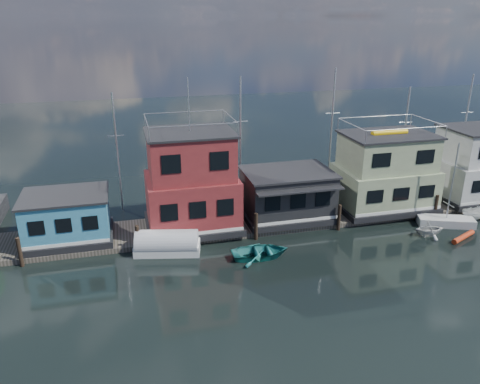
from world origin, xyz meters
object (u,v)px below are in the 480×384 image
object	(u,v)px
dinghy_teal	(260,252)
dinghy_white	(429,229)
houseboat_blue	(67,217)
houseboat_dark	(287,194)
houseboat_green	(385,173)
houseboat_red	(192,183)
day_sailer	(446,221)
motorboat	(478,214)
tarp_runabout	(167,244)
red_kayak	(463,237)

from	to	relation	value
dinghy_teal	dinghy_white	xyz separation A→B (m)	(13.98, 0.10, 0.19)
houseboat_blue	dinghy_white	bearing A→B (deg)	-11.46
houseboat_dark	houseboat_green	xyz separation A→B (m)	(9.00, 0.02, 1.13)
houseboat_red	day_sailer	bearing A→B (deg)	-11.49
houseboat_green	day_sailer	size ratio (longest dim) A/B	1.19
houseboat_dark	motorboat	bearing A→B (deg)	-13.83
day_sailer	dinghy_teal	size ratio (longest dim) A/B	1.69
houseboat_blue	day_sailer	size ratio (longest dim) A/B	0.91
houseboat_green	day_sailer	bearing A→B (deg)	-49.40
houseboat_blue	houseboat_red	xyz separation A→B (m)	(9.50, 0.00, 1.90)
motorboat	dinghy_teal	xyz separation A→B (m)	(-19.89, -1.74, -0.18)
houseboat_dark	motorboat	size ratio (longest dim) A/B	2.33
motorboat	houseboat_dark	bearing A→B (deg)	74.51
day_sailer	dinghy_white	bearing A→B (deg)	-131.15
houseboat_dark	tarp_runabout	bearing A→B (deg)	-162.52
houseboat_blue	houseboat_red	size ratio (longest dim) A/B	0.54
houseboat_blue	houseboat_dark	world-z (taller)	houseboat_dark
houseboat_red	dinghy_white	xyz separation A→B (m)	(17.99, -5.57, -3.48)
houseboat_dark	houseboat_green	size ratio (longest dim) A/B	0.88
motorboat	red_kayak	bearing A→B (deg)	126.44
houseboat_green	motorboat	world-z (taller)	houseboat_green
houseboat_red	motorboat	distance (m)	24.47
dinghy_teal	dinghy_white	world-z (taller)	dinghy_white
houseboat_blue	dinghy_white	world-z (taller)	houseboat_blue
houseboat_blue	tarp_runabout	size ratio (longest dim) A/B	1.28
motorboat	houseboat_green	bearing A→B (deg)	58.65
houseboat_green	tarp_runabout	bearing A→B (deg)	-170.35
houseboat_dark	dinghy_teal	world-z (taller)	houseboat_dark
houseboat_blue	tarp_runabout	bearing A→B (deg)	-25.09
dinghy_white	tarp_runabout	bearing A→B (deg)	90.97
dinghy_teal	houseboat_red	bearing A→B (deg)	36.60
dinghy_teal	tarp_runabout	world-z (taller)	tarp_runabout
dinghy_teal	tarp_runabout	distance (m)	6.88
houseboat_blue	dinghy_white	xyz separation A→B (m)	(27.49, -5.57, -1.58)
houseboat_dark	dinghy_white	distance (m)	11.57
houseboat_dark	houseboat_green	world-z (taller)	houseboat_green
houseboat_red	houseboat_green	size ratio (longest dim) A/B	1.41
houseboat_blue	dinghy_white	distance (m)	28.10
red_kayak	houseboat_blue	bearing A→B (deg)	142.24
tarp_runabout	dinghy_teal	bearing A→B (deg)	-7.63
motorboat	red_kayak	distance (m)	4.67
red_kayak	houseboat_green	bearing A→B (deg)	90.57
houseboat_green	motorboat	xyz separation A→B (m)	(6.90, -3.93, -2.94)
motorboat	dinghy_white	world-z (taller)	dinghy_white
houseboat_dark	dinghy_white	xyz separation A→B (m)	(9.99, -5.55, -1.79)
houseboat_red	houseboat_green	bearing A→B (deg)	0.00
houseboat_blue	motorboat	world-z (taller)	houseboat_blue
dinghy_teal	tarp_runabout	xyz separation A→B (m)	(-6.45, 2.36, 0.28)
day_sailer	tarp_runabout	size ratio (longest dim) A/B	1.41
dinghy_teal	day_sailer	bearing A→B (deg)	-83.55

